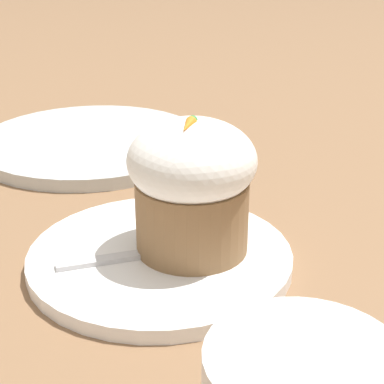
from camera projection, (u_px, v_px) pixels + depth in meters
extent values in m
plane|color=#846042|center=(160.00, 264.00, 0.51)|extent=(4.00, 4.00, 0.00)
cylinder|color=white|center=(160.00, 258.00, 0.51)|extent=(0.21, 0.21, 0.01)
cylinder|color=olive|center=(192.00, 216.00, 0.50)|extent=(0.09, 0.09, 0.06)
ellipsoid|color=white|center=(192.00, 161.00, 0.48)|extent=(0.10, 0.10, 0.06)
cone|color=orange|center=(188.00, 125.00, 0.46)|extent=(0.02, 0.01, 0.01)
sphere|color=green|center=(192.00, 121.00, 0.47)|extent=(0.01, 0.01, 0.01)
cube|color=silver|center=(104.00, 260.00, 0.49)|extent=(0.05, 0.07, 0.00)
ellipsoid|color=silver|center=(167.00, 249.00, 0.50)|extent=(0.05, 0.05, 0.01)
cylinder|color=silver|center=(91.00, 143.00, 0.75)|extent=(0.26, 0.26, 0.01)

